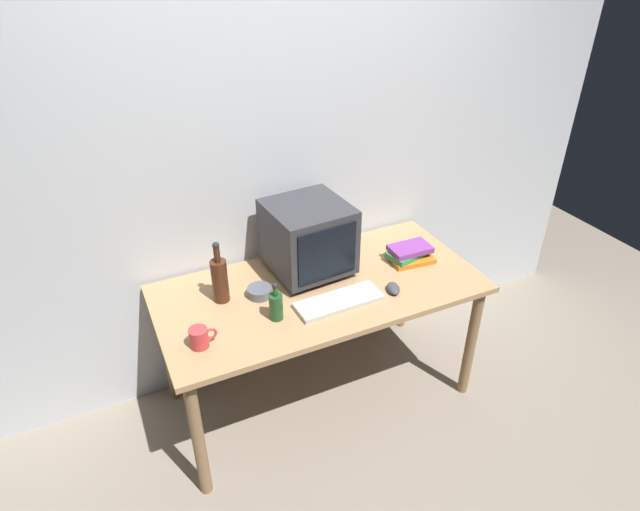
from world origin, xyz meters
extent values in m
plane|color=gray|center=(0.00, 0.00, 0.00)|extent=(6.00, 6.00, 0.00)
cube|color=silver|center=(0.00, 0.45, 1.25)|extent=(4.00, 0.08, 2.50)
cube|color=tan|center=(0.00, 0.00, 0.72)|extent=(1.60, 0.77, 0.03)
cylinder|color=olive|center=(-0.74, -0.33, 0.35)|extent=(0.06, 0.06, 0.70)
cylinder|color=olive|center=(0.74, -0.33, 0.35)|extent=(0.06, 0.06, 0.70)
cylinder|color=olive|center=(-0.74, 0.33, 0.35)|extent=(0.06, 0.06, 0.70)
cylinder|color=olive|center=(0.74, 0.33, 0.35)|extent=(0.06, 0.06, 0.70)
cube|color=#333338|center=(0.01, 0.16, 0.75)|extent=(0.30, 0.26, 0.03)
cube|color=#333338|center=(0.01, 0.16, 0.93)|extent=(0.41, 0.41, 0.34)
cube|color=black|center=(0.02, -0.03, 0.93)|extent=(0.31, 0.03, 0.27)
cube|color=beige|center=(0.02, -0.16, 0.75)|extent=(0.42, 0.16, 0.02)
ellipsoid|color=#3F3F47|center=(0.30, -0.19, 0.75)|extent=(0.09, 0.11, 0.04)
cylinder|color=#472314|center=(-0.47, 0.10, 0.84)|extent=(0.08, 0.08, 0.22)
cylinder|color=#472314|center=(-0.47, 0.10, 0.99)|extent=(0.03, 0.03, 0.08)
sphere|color=#262626|center=(-0.47, 0.10, 1.03)|extent=(0.03, 0.03, 0.03)
cylinder|color=#1E4C23|center=(-0.29, -0.14, 0.80)|extent=(0.06, 0.06, 0.13)
cylinder|color=#1E4C23|center=(-0.29, -0.14, 0.88)|extent=(0.02, 0.02, 0.04)
sphere|color=#262626|center=(-0.29, -0.14, 0.91)|extent=(0.03, 0.03, 0.03)
cube|color=orange|center=(0.54, 0.02, 0.75)|extent=(0.24, 0.19, 0.03)
cube|color=#33894C|center=(0.53, 0.03, 0.77)|extent=(0.25, 0.17, 0.03)
cube|color=#843893|center=(0.54, 0.02, 0.80)|extent=(0.22, 0.14, 0.03)
cylinder|color=#CC383D|center=(-0.65, -0.18, 0.78)|extent=(0.08, 0.08, 0.09)
torus|color=#CC383D|center=(-0.60, -0.18, 0.78)|extent=(0.06, 0.01, 0.06)
cylinder|color=#595B66|center=(-0.29, 0.06, 0.76)|extent=(0.12, 0.12, 0.04)
camera|label=1|loc=(-0.93, -1.96, 2.26)|focal=30.14mm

